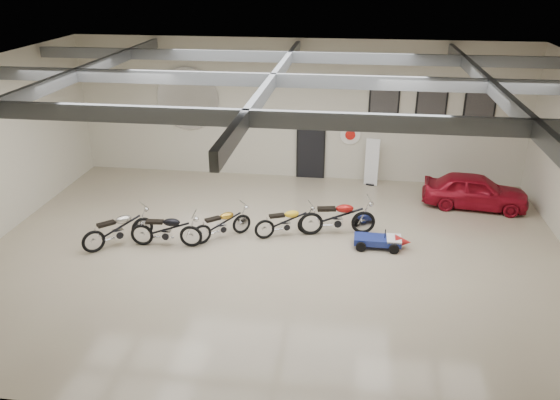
# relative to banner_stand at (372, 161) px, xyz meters

# --- Properties ---
(floor) EXTENTS (16.00, 12.00, 0.01)m
(floor) POSITION_rel_banner_stand_xyz_m (-2.71, -5.50, -0.89)
(floor) COLOR tan
(floor) RESTS_ON ground
(ceiling) EXTENTS (16.00, 12.00, 0.01)m
(ceiling) POSITION_rel_banner_stand_xyz_m (-2.71, -5.50, 4.11)
(ceiling) COLOR slate
(ceiling) RESTS_ON back_wall
(back_wall) EXTENTS (16.00, 0.02, 5.00)m
(back_wall) POSITION_rel_banner_stand_xyz_m (-2.71, 0.50, 1.61)
(back_wall) COLOR beige
(back_wall) RESTS_ON floor
(ceiling_beams) EXTENTS (15.80, 11.80, 0.32)m
(ceiling_beams) POSITION_rel_banner_stand_xyz_m (-2.71, -5.50, 3.86)
(ceiling_beams) COLOR slate
(ceiling_beams) RESTS_ON ceiling
(door) EXTENTS (0.92, 0.08, 2.10)m
(door) POSITION_rel_banner_stand_xyz_m (-2.21, 0.45, 0.16)
(door) COLOR black
(door) RESTS_ON back_wall
(logo_plaque) EXTENTS (2.30, 0.06, 1.16)m
(logo_plaque) POSITION_rel_banner_stand_xyz_m (-6.71, 0.45, 1.91)
(logo_plaque) COLOR silver
(logo_plaque) RESTS_ON back_wall
(poster_left) EXTENTS (1.05, 0.08, 1.35)m
(poster_left) POSITION_rel_banner_stand_xyz_m (0.29, 0.46, 2.21)
(poster_left) COLOR black
(poster_left) RESTS_ON back_wall
(poster_mid) EXTENTS (1.05, 0.08, 1.35)m
(poster_mid) POSITION_rel_banner_stand_xyz_m (1.89, 0.46, 2.21)
(poster_mid) COLOR black
(poster_mid) RESTS_ON back_wall
(poster_right) EXTENTS (1.05, 0.08, 1.35)m
(poster_right) POSITION_rel_banner_stand_xyz_m (3.49, 0.46, 2.21)
(poster_right) COLOR black
(poster_right) RESTS_ON back_wall
(oil_sign) EXTENTS (0.72, 0.10, 0.72)m
(oil_sign) POSITION_rel_banner_stand_xyz_m (-0.81, 0.45, 0.81)
(oil_sign) COLOR white
(oil_sign) RESTS_ON back_wall
(banner_stand) EXTENTS (0.51, 0.29, 1.77)m
(banner_stand) POSITION_rel_banner_stand_xyz_m (0.00, 0.00, 0.00)
(banner_stand) COLOR white
(banner_stand) RESTS_ON floor
(motorcycle_silver) EXTENTS (1.89, 1.84, 1.05)m
(motorcycle_silver) POSITION_rel_banner_stand_xyz_m (-7.11, -5.55, -0.36)
(motorcycle_silver) COLOR silver
(motorcycle_silver) RESTS_ON floor
(motorcycle_black) EXTENTS (2.03, 0.75, 1.03)m
(motorcycle_black) POSITION_rel_banner_stand_xyz_m (-5.77, -5.42, -0.37)
(motorcycle_black) COLOR silver
(motorcycle_black) RESTS_ON floor
(motorcycle_gold) EXTENTS (1.77, 1.59, 0.95)m
(motorcycle_gold) POSITION_rel_banner_stand_xyz_m (-4.33, -4.76, -0.41)
(motorcycle_gold) COLOR silver
(motorcycle_gold) RESTS_ON floor
(motorcycle_yellow) EXTENTS (1.91, 1.24, 0.96)m
(motorcycle_yellow) POSITION_rel_banner_stand_xyz_m (-2.52, -4.38, -0.41)
(motorcycle_yellow) COLOR silver
(motorcycle_yellow) RESTS_ON floor
(motorcycle_red) EXTENTS (2.27, 1.06, 1.14)m
(motorcycle_red) POSITION_rel_banner_stand_xyz_m (-1.05, -4.05, -0.32)
(motorcycle_red) COLOR silver
(motorcycle_red) RESTS_ON floor
(go_kart) EXTENTS (1.61, 0.74, 0.58)m
(go_kart) POSITION_rel_banner_stand_xyz_m (0.23, -4.73, -0.60)
(go_kart) COLOR navy
(go_kart) RESTS_ON floor
(vintage_car) EXTENTS (1.70, 3.42, 1.12)m
(vintage_car) POSITION_rel_banner_stand_xyz_m (3.29, -1.50, -0.32)
(vintage_car) COLOR maroon
(vintage_car) RESTS_ON floor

